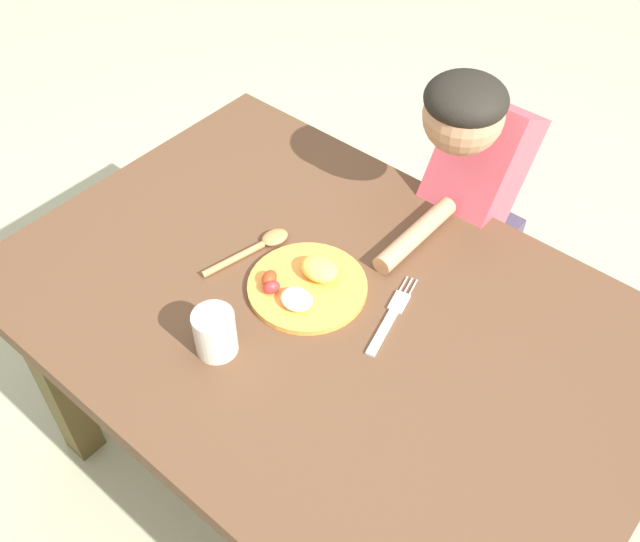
{
  "coord_description": "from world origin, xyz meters",
  "views": [
    {
      "loc": [
        0.57,
        -0.68,
        1.7
      ],
      "look_at": [
        -0.06,
        0.05,
        0.68
      ],
      "focal_mm": 40.51,
      "sensor_mm": 36.0,
      "label": 1
    }
  ],
  "objects_px": {
    "plate": "(307,284)",
    "person": "(466,228)",
    "fork": "(391,317)",
    "spoon": "(260,245)",
    "drinking_cup": "(215,333)"
  },
  "relations": [
    {
      "from": "plate",
      "to": "person",
      "type": "height_order",
      "value": "person"
    },
    {
      "from": "spoon",
      "to": "person",
      "type": "height_order",
      "value": "person"
    },
    {
      "from": "fork",
      "to": "person",
      "type": "distance_m",
      "value": 0.45
    },
    {
      "from": "fork",
      "to": "person",
      "type": "bearing_deg",
      "value": -2.96
    },
    {
      "from": "spoon",
      "to": "person",
      "type": "distance_m",
      "value": 0.52
    },
    {
      "from": "spoon",
      "to": "person",
      "type": "bearing_deg",
      "value": -14.67
    },
    {
      "from": "plate",
      "to": "drinking_cup",
      "type": "xyz_separation_m",
      "value": [
        -0.03,
        -0.21,
        0.03
      ]
    },
    {
      "from": "fork",
      "to": "drinking_cup",
      "type": "distance_m",
      "value": 0.33
    },
    {
      "from": "fork",
      "to": "plate",
      "type": "bearing_deg",
      "value": 91.05
    },
    {
      "from": "spoon",
      "to": "fork",
      "type": "bearing_deg",
      "value": -73.33
    },
    {
      "from": "plate",
      "to": "spoon",
      "type": "height_order",
      "value": "plate"
    },
    {
      "from": "spoon",
      "to": "drinking_cup",
      "type": "distance_m",
      "value": 0.27
    },
    {
      "from": "plate",
      "to": "fork",
      "type": "distance_m",
      "value": 0.17
    },
    {
      "from": "plate",
      "to": "person",
      "type": "relative_size",
      "value": 0.24
    },
    {
      "from": "plate",
      "to": "spoon",
      "type": "xyz_separation_m",
      "value": [
        -0.15,
        0.02,
        -0.01
      ]
    }
  ]
}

